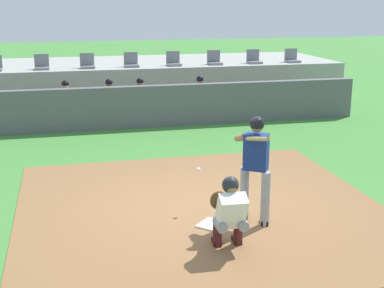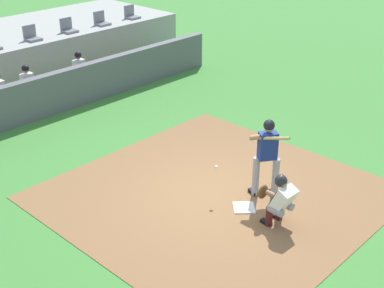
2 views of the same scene
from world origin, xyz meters
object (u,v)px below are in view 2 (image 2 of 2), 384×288
(dugout_player_2, at_px, (30,86))
(stadium_seat_7, at_px, (101,21))
(stadium_seat_5, at_px, (32,36))
(stadium_seat_8, at_px, (131,15))
(dugout_player_3, at_px, (82,71))
(catcher_crouched, at_px, (279,198))
(home_plate, at_px, (244,208))
(batter_at_plate, at_px, (267,154))
(dugout_player_1, at_px, (1,94))
(stadium_seat_6, at_px, (68,28))

(dugout_player_2, xyz_separation_m, stadium_seat_7, (4.32, 2.03, 0.86))
(stadium_seat_5, xyz_separation_m, stadium_seat_8, (4.33, 0.00, 0.00))
(dugout_player_3, bearing_deg, stadium_seat_5, 102.18)
(catcher_crouched, bearing_deg, home_plate, 90.09)
(batter_at_plate, bearing_deg, catcher_crouched, -129.68)
(catcher_crouched, bearing_deg, stadium_seat_7, 68.52)
(stadium_seat_8, bearing_deg, stadium_seat_7, 180.00)
(dugout_player_1, xyz_separation_m, stadium_seat_8, (6.70, 2.03, 0.86))
(catcher_crouched, bearing_deg, stadium_seat_6, 75.30)
(catcher_crouched, relative_size, stadium_seat_6, 4.02)
(stadium_seat_5, bearing_deg, stadium_seat_6, 0.00)
(dugout_player_1, bearing_deg, stadium_seat_5, 40.68)
(batter_at_plate, height_order, dugout_player_2, batter_at_plate)
(batter_at_plate, bearing_deg, dugout_player_1, 101.22)
(dugout_player_2, height_order, stadium_seat_8, stadium_seat_8)
(home_plate, relative_size, batter_at_plate, 0.24)
(home_plate, xyz_separation_m, stadium_seat_8, (5.78, 10.18, 1.51))
(stadium_seat_5, relative_size, stadium_seat_7, 1.00)
(stadium_seat_6, height_order, stadium_seat_8, same)
(stadium_seat_7, bearing_deg, stadium_seat_5, 180.00)
(catcher_crouched, bearing_deg, dugout_player_2, 89.94)
(dugout_player_1, distance_m, stadium_seat_5, 3.24)
(batter_at_plate, distance_m, catcher_crouched, 1.16)
(dugout_player_2, bearing_deg, home_plate, -90.07)
(stadium_seat_5, relative_size, stadium_seat_6, 1.00)
(catcher_crouched, height_order, stadium_seat_5, stadium_seat_5)
(batter_at_plate, xyz_separation_m, stadium_seat_8, (5.09, 10.18, 0.50))
(stadium_seat_6, bearing_deg, stadium_seat_5, 180.00)
(home_plate, distance_m, dugout_player_1, 8.22)
(catcher_crouched, xyz_separation_m, stadium_seat_6, (2.89, 11.01, 0.93))
(batter_at_plate, xyz_separation_m, stadium_seat_6, (2.20, 10.18, 0.50))
(dugout_player_2, bearing_deg, stadium_seat_5, 54.82)
(stadium_seat_7, bearing_deg, home_plate, -113.06)
(dugout_player_2, xyz_separation_m, stadium_seat_5, (1.43, 2.03, 0.86))
(stadium_seat_5, height_order, stadium_seat_8, same)
(catcher_crouched, bearing_deg, batter_at_plate, 50.32)
(stadium_seat_6, xyz_separation_m, stadium_seat_7, (1.44, 0.00, 0.00))
(dugout_player_1, distance_m, stadium_seat_6, 4.41)
(home_plate, distance_m, dugout_player_3, 8.38)
(stadium_seat_8, bearing_deg, dugout_player_3, -152.41)
(catcher_crouched, distance_m, stadium_seat_8, 12.47)
(batter_at_plate, relative_size, stadium_seat_7, 3.76)
(home_plate, height_order, catcher_crouched, catcher_crouched)
(stadium_seat_5, bearing_deg, stadium_seat_8, 0.00)
(catcher_crouched, height_order, stadium_seat_8, stadium_seat_8)
(dugout_player_2, height_order, stadium_seat_7, stadium_seat_7)
(stadium_seat_6, bearing_deg, batter_at_plate, -102.18)
(catcher_crouched, height_order, dugout_player_2, dugout_player_2)
(dugout_player_3, distance_m, stadium_seat_6, 2.43)
(dugout_player_3, bearing_deg, dugout_player_2, 180.00)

